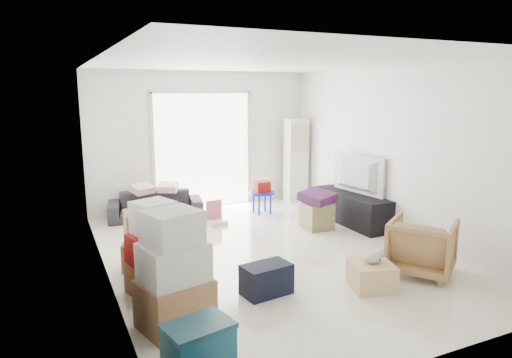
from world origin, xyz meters
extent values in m
cube|color=silver|center=(0.00, 0.00, -0.12)|extent=(4.50, 6.00, 0.24)
cube|color=white|center=(0.00, 0.00, 2.82)|extent=(4.50, 6.00, 0.24)
cube|color=white|center=(0.00, 3.12, 1.35)|extent=(4.50, 0.24, 2.70)
cube|color=white|center=(0.00, -3.12, 1.35)|extent=(4.50, 0.24, 2.70)
cube|color=white|center=(-2.37, 0.00, 1.35)|extent=(0.24, 6.00, 2.70)
cube|color=white|center=(2.37, 0.00, 1.35)|extent=(0.24, 6.00, 2.70)
cube|color=white|center=(0.00, 2.98, 1.15)|extent=(2.00, 0.01, 2.30)
cube|color=silver|center=(-1.00, 2.97, 1.15)|extent=(0.06, 0.04, 2.30)
cube|color=silver|center=(1.00, 2.97, 1.15)|extent=(0.06, 0.04, 2.30)
cube|color=silver|center=(0.00, 2.97, 2.30)|extent=(2.10, 0.04, 0.06)
cube|color=white|center=(1.95, 2.65, 0.88)|extent=(0.45, 0.30, 1.75)
cube|color=black|center=(2.00, 0.72, 0.27)|extent=(0.49, 1.64, 0.55)
imported|color=black|center=(2.00, 0.72, 0.62)|extent=(0.82, 1.25, 0.15)
imported|color=#2C2B31|center=(-1.09, 2.50, 0.33)|extent=(1.74, 0.78, 0.66)
cube|color=#C6919E|center=(-1.32, 2.52, 0.72)|extent=(0.48, 0.44, 0.12)
cube|color=#C6919E|center=(-0.86, 2.46, 0.71)|extent=(0.42, 0.39, 0.12)
imported|color=tan|center=(1.43, -1.50, 0.40)|extent=(1.04, 1.05, 0.79)
cube|color=#0F4255|center=(-1.90, -2.59, 0.41)|extent=(0.55, 0.44, 0.27)
cube|color=#0C333D|center=(-1.90, -2.59, 0.57)|extent=(0.57, 0.46, 0.04)
cube|color=#976D44|center=(-1.80, -1.51, 0.25)|extent=(0.78, 0.70, 0.49)
cube|color=silver|center=(-1.80, -1.51, 0.68)|extent=(0.70, 0.61, 0.38)
cube|color=silver|center=(-1.80, -1.51, 1.04)|extent=(0.60, 0.57, 0.33)
cube|color=#976D44|center=(-1.80, -0.66, 0.20)|extent=(0.68, 0.68, 0.39)
cube|color=maroon|center=(-1.80, -0.66, 0.48)|extent=(0.66, 0.51, 0.18)
cube|color=maroon|center=(-1.80, -0.66, 0.65)|extent=(0.65, 0.51, 0.16)
cube|color=silver|center=(-1.80, -0.66, 0.91)|extent=(0.52, 0.51, 0.37)
cube|color=#976D44|center=(-1.77, 0.18, 0.19)|extent=(0.64, 0.58, 0.38)
cube|color=#976D44|center=(-1.77, 0.18, 0.58)|extent=(0.47, 0.47, 0.40)
cube|color=#976D44|center=(-1.40, 0.43, 0.19)|extent=(0.53, 0.53, 0.37)
cube|color=black|center=(-0.65, -1.22, 0.18)|extent=(0.60, 0.41, 0.36)
cube|color=#8C8451|center=(1.27, 0.72, 0.22)|extent=(0.46, 0.46, 0.45)
cube|color=#4F2255|center=(1.27, 0.72, 0.52)|extent=(0.63, 0.63, 0.14)
cylinder|color=#0E18B2|center=(0.85, 2.02, 0.40)|extent=(0.49, 0.49, 0.04)
cylinder|color=#0E18B2|center=(0.97, 2.14, 0.19)|extent=(0.04, 0.04, 0.38)
cylinder|color=#0E18B2|center=(0.72, 2.14, 0.19)|extent=(0.04, 0.04, 0.38)
cylinder|color=#0E18B2|center=(0.72, 1.89, 0.19)|extent=(0.04, 0.04, 0.38)
cylinder|color=#0E18B2|center=(0.97, 1.89, 0.19)|extent=(0.04, 0.04, 0.38)
cube|color=maroon|center=(0.85, 2.02, 0.52)|extent=(0.28, 0.22, 0.20)
cube|color=silver|center=(-0.22, 1.65, 0.04)|extent=(0.35, 0.32, 0.08)
cube|color=#C05C69|center=(-0.22, 1.76, 0.25)|extent=(0.30, 0.08, 0.34)
cube|color=tan|center=(0.56, -1.61, 0.16)|extent=(0.59, 0.59, 0.32)
ellipsoid|color=#B2ADA8|center=(0.56, -1.61, 0.38)|extent=(0.23, 0.16, 0.12)
cube|color=red|center=(0.56, -1.61, 0.38)|extent=(0.17, 0.15, 0.03)
sphere|color=#B2ADA8|center=(0.69, -1.58, 0.41)|extent=(0.12, 0.12, 0.12)
camera|label=1|loc=(-2.84, -5.66, 2.33)|focal=32.00mm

